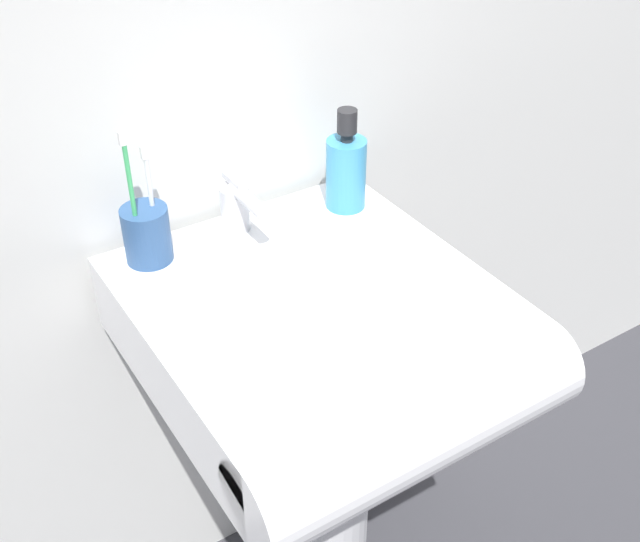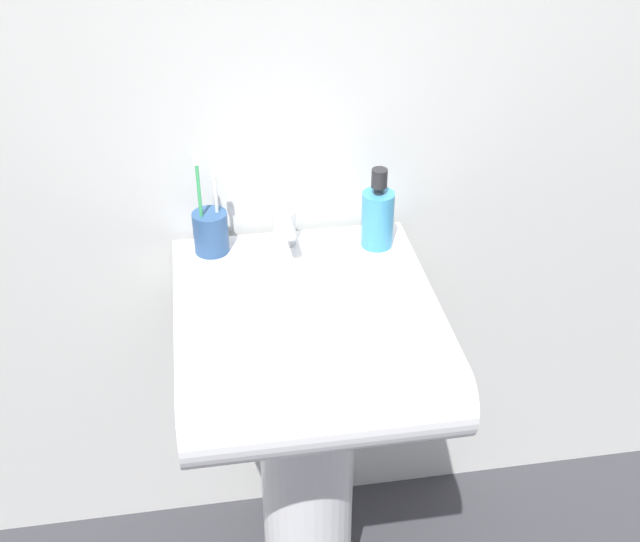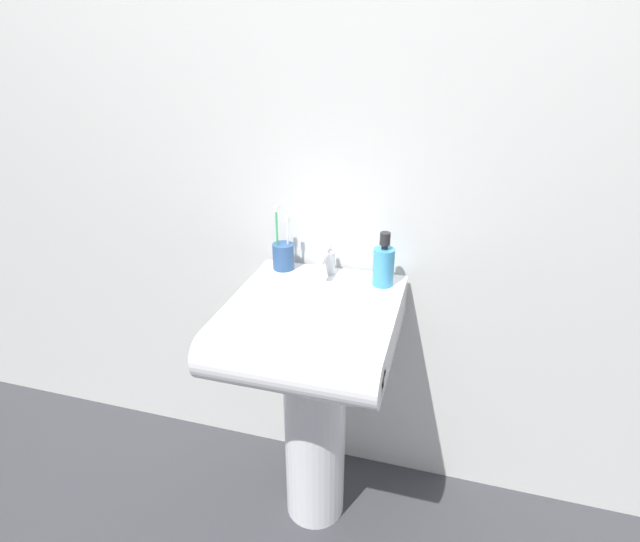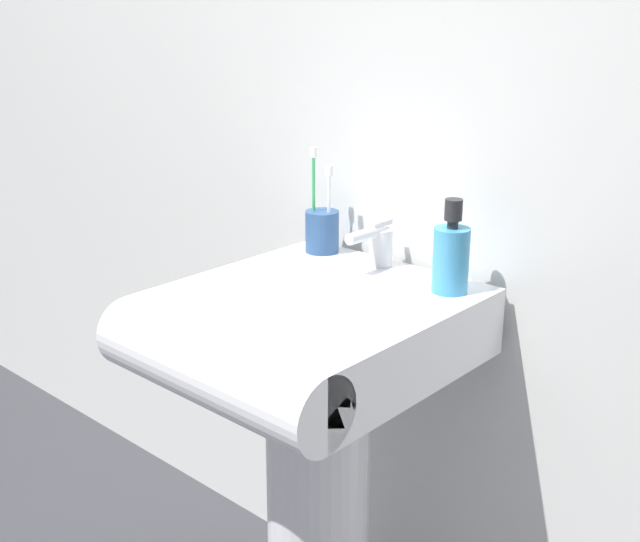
# 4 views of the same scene
# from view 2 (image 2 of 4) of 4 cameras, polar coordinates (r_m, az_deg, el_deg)

# --- Properties ---
(wall_back) EXTENTS (5.00, 0.05, 2.40)m
(wall_back) POSITION_cam_2_polar(r_m,az_deg,el_deg) (1.60, -2.76, 14.74)
(wall_back) COLOR silver
(wall_back) RESTS_ON ground
(sink_pedestal) EXTENTS (0.20, 0.20, 0.71)m
(sink_pedestal) POSITION_cam_2_polar(r_m,az_deg,el_deg) (1.83, -0.92, -14.42)
(sink_pedestal) COLOR white
(sink_pedestal) RESTS_ON ground
(sink_basin) EXTENTS (0.49, 0.56, 0.13)m
(sink_basin) POSITION_cam_2_polar(r_m,az_deg,el_deg) (1.50, -0.78, -5.01)
(sink_basin) COLOR white
(sink_basin) RESTS_ON sink_pedestal
(faucet) EXTENTS (0.05, 0.13, 0.09)m
(faucet) POSITION_cam_2_polar(r_m,az_deg,el_deg) (1.64, -2.49, 3.23)
(faucet) COLOR silver
(faucet) RESTS_ON sink_basin
(toothbrush_cup) EXTENTS (0.07, 0.07, 0.22)m
(toothbrush_cup) POSITION_cam_2_polar(r_m,az_deg,el_deg) (1.63, -7.78, 2.84)
(toothbrush_cup) COLOR #2D5184
(toothbrush_cup) RESTS_ON sink_basin
(soap_bottle) EXTENTS (0.07, 0.07, 0.17)m
(soap_bottle) POSITION_cam_2_polar(r_m,az_deg,el_deg) (1.63, 4.12, 3.89)
(soap_bottle) COLOR #3F99CC
(soap_bottle) RESTS_ON sink_basin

